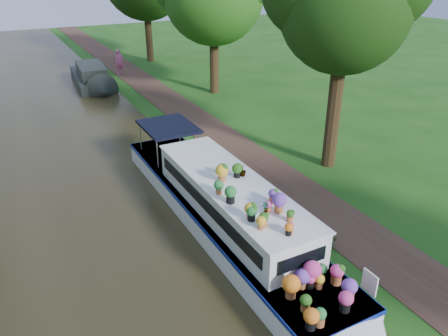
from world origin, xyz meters
TOP-DOWN VIEW (x-y plane):
  - ground at (0.00, 0.00)m, footprint 100.00×100.00m
  - canal_water at (-6.00, 0.00)m, footprint 10.00×100.00m
  - towpath at (1.20, 0.00)m, footprint 2.20×100.00m
  - plant_boat at (-2.25, 0.36)m, footprint 2.29×13.52m
  - second_boat at (-2.08, 20.37)m, footprint 2.55×7.36m
  - pedestrian_pink at (0.50, 22.66)m, footprint 0.66×0.44m
  - verge_plant at (0.02, -1.61)m, footprint 0.40×0.35m

SIDE VIEW (x-z plane):
  - ground at x=0.00m, z-range 0.00..0.00m
  - canal_water at x=-6.00m, z-range 0.00..0.02m
  - towpath at x=1.20m, z-range 0.00..0.03m
  - verge_plant at x=0.02m, z-range 0.00..0.41m
  - second_boat at x=-2.08m, z-range -0.13..1.27m
  - plant_boat at x=-2.25m, z-range -0.26..1.97m
  - pedestrian_pink at x=0.50m, z-range 0.03..1.80m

